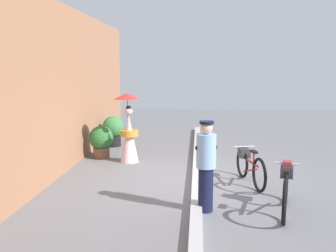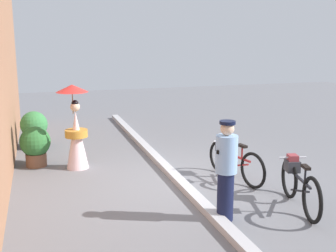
{
  "view_description": "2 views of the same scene",
  "coord_description": "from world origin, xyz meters",
  "px_view_note": "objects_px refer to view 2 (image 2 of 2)",
  "views": [
    {
      "loc": [
        -8.28,
        -0.01,
        2.48
      ],
      "look_at": [
        0.26,
        0.67,
        1.18
      ],
      "focal_mm": 40.64,
      "sensor_mm": 36.0,
      "label": 1
    },
    {
      "loc": [
        -7.57,
        2.55,
        2.86
      ],
      "look_at": [
        0.27,
        0.12,
        1.1
      ],
      "focal_mm": 45.14,
      "sensor_mm": 36.0,
      "label": 2
    }
  ],
  "objects_px": {
    "bicycle_near_officer": "(298,183)",
    "potted_plant_small": "(36,144)",
    "person_with_parasol": "(76,129)",
    "potted_plant_by_door": "(35,128)",
    "bicycle_far_side": "(234,160)",
    "person_officer": "(226,168)"
  },
  "relations": [
    {
      "from": "bicycle_far_side",
      "to": "potted_plant_small",
      "type": "relative_size",
      "value": 1.93
    },
    {
      "from": "person_with_parasol",
      "to": "potted_plant_small",
      "type": "bearing_deg",
      "value": 62.91
    },
    {
      "from": "bicycle_near_officer",
      "to": "bicycle_far_side",
      "type": "relative_size",
      "value": 1.01
    },
    {
      "from": "person_officer",
      "to": "potted_plant_by_door",
      "type": "xyz_separation_m",
      "value": [
        5.46,
        2.85,
        -0.31
      ]
    },
    {
      "from": "person_officer",
      "to": "bicycle_far_side",
      "type": "bearing_deg",
      "value": -29.65
    },
    {
      "from": "bicycle_near_officer",
      "to": "potted_plant_small",
      "type": "distance_m",
      "value": 5.65
    },
    {
      "from": "bicycle_far_side",
      "to": "potted_plant_by_door",
      "type": "xyz_separation_m",
      "value": [
        3.74,
        3.82,
        0.13
      ]
    },
    {
      "from": "bicycle_far_side",
      "to": "person_officer",
      "type": "xyz_separation_m",
      "value": [
        -1.71,
        0.97,
        0.45
      ]
    },
    {
      "from": "bicycle_near_officer",
      "to": "person_with_parasol",
      "type": "relative_size",
      "value": 0.95
    },
    {
      "from": "bicycle_far_side",
      "to": "person_with_parasol",
      "type": "height_order",
      "value": "person_with_parasol"
    },
    {
      "from": "person_officer",
      "to": "potted_plant_small",
      "type": "height_order",
      "value": "person_officer"
    },
    {
      "from": "bicycle_near_officer",
      "to": "person_with_parasol",
      "type": "height_order",
      "value": "person_with_parasol"
    },
    {
      "from": "potted_plant_by_door",
      "to": "potted_plant_small",
      "type": "distance_m",
      "value": 1.6
    },
    {
      "from": "bicycle_near_officer",
      "to": "bicycle_far_side",
      "type": "distance_m",
      "value": 1.67
    },
    {
      "from": "bicycle_far_side",
      "to": "potted_plant_by_door",
      "type": "distance_m",
      "value": 5.35
    },
    {
      "from": "bicycle_near_officer",
      "to": "potted_plant_small",
      "type": "relative_size",
      "value": 1.95
    },
    {
      "from": "bicycle_far_side",
      "to": "potted_plant_small",
      "type": "xyz_separation_m",
      "value": [
        2.14,
        3.8,
        0.09
      ]
    },
    {
      "from": "bicycle_far_side",
      "to": "person_with_parasol",
      "type": "relative_size",
      "value": 0.94
    },
    {
      "from": "person_with_parasol",
      "to": "potted_plant_by_door",
      "type": "bearing_deg",
      "value": 23.19
    },
    {
      "from": "person_with_parasol",
      "to": "potted_plant_by_door",
      "type": "relative_size",
      "value": 1.9
    },
    {
      "from": "bicycle_far_side",
      "to": "person_with_parasol",
      "type": "xyz_separation_m",
      "value": [
        1.71,
        2.95,
        0.47
      ]
    },
    {
      "from": "person_with_parasol",
      "to": "potted_plant_small",
      "type": "xyz_separation_m",
      "value": [
        0.43,
        0.85,
        -0.38
      ]
    }
  ]
}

